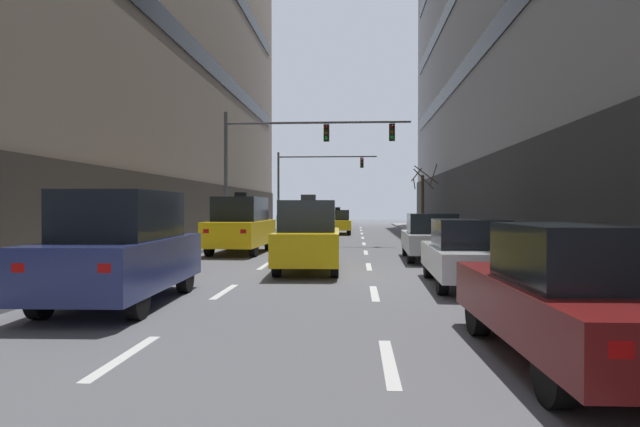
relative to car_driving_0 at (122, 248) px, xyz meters
The scene contains 32 objects.
ground_plane 5.70m from the car_driving_0, 54.72° to the left, with size 120.00×120.00×0.00m, color slate.
sidewalk_left 5.56m from the car_driving_0, 123.29° to the left, with size 2.63×80.00×0.14m, color gray.
sidewalk_right 10.55m from the car_driving_0, 25.76° to the left, with size 2.63×80.00×0.14m, color gray.
lane_stripe_l1_s2 3.94m from the car_driving_0, 65.10° to the right, with size 0.16×2.00×0.01m, color silver.
lane_stripe_l1_s3 2.48m from the car_driving_0, 44.51° to the left, with size 0.16×2.00×0.01m, color silver.
lane_stripe_l1_s4 6.84m from the car_driving_0, 76.36° to the left, with size 0.16×2.00×0.01m, color silver.
lane_stripe_l1_s5 11.73m from the car_driving_0, 82.15° to the left, with size 0.16×2.00×0.01m, color silver.
lane_stripe_l1_s6 16.68m from the car_driving_0, 84.50° to the left, with size 0.16×2.00×0.01m, color silver.
lane_stripe_l1_s7 21.65m from the car_driving_0, 85.77° to the left, with size 0.16×2.00×0.01m, color silver.
lane_stripe_l1_s8 26.64m from the car_driving_0, 86.57° to the left, with size 0.16×2.00×0.01m, color silver.
lane_stripe_l1_s9 31.63m from the car_driving_0, 87.11° to the left, with size 0.16×2.00×0.01m, color silver.
lane_stripe_l1_s10 36.62m from the car_driving_0, 87.50° to the left, with size 0.16×2.00×0.01m, color silver.
lane_stripe_l2_s2 6.05m from the car_driving_0, 35.19° to the right, with size 0.16×2.00×0.01m, color silver.
lane_stripe_l2_s3 5.23m from the car_driving_0, 17.84° to the left, with size 0.16×2.00×0.01m, color silver.
lane_stripe_l2_s4 8.25m from the car_driving_0, 53.44° to the left, with size 0.16×2.00×0.01m, color silver.
lane_stripe_l2_s5 12.60m from the car_driving_0, 67.17° to the left, with size 0.16×2.00×0.01m, color silver.
lane_stripe_l2_s6 17.30m from the car_driving_0, 73.62° to the left, with size 0.16×2.00×0.01m, color silver.
lane_stripe_l2_s7 22.14m from the car_driving_0, 77.28° to the left, with size 0.16×2.00×0.01m, color silver.
lane_stripe_l2_s8 27.03m from the car_driving_0, 79.61° to the left, with size 0.16×2.00×0.01m, color silver.
lane_stripe_l2_s9 31.96m from the car_driving_0, 81.23° to the left, with size 0.16×2.00×0.01m, color silver.
lane_stripe_l2_s10 36.91m from the car_driving_0, 82.42° to the left, with size 0.16×2.00×0.01m, color silver.
car_driving_0 is the anchor object (origin of this frame).
taxi_driving_1 10.93m from the car_driving_0, 90.64° to the left, with size 2.09×4.70×2.44m.
taxi_driving_2 6.15m from the car_driving_0, 59.72° to the left, with size 1.91×4.28×2.21m.
taxi_driving_3 26.03m from the car_driving_0, 82.98° to the left, with size 1.99×4.44×1.82m.
car_driving_4 28.31m from the car_driving_0, 90.23° to the left, with size 1.98×4.52×2.17m.
car_parked_0 7.87m from the car_driving_0, 25.63° to the right, with size 1.99×4.50×1.67m.
car_parked_1 7.60m from the car_driving_0, 20.96° to the left, with size 1.86×4.24×1.58m.
car_parked_2 11.31m from the car_driving_0, 51.14° to the left, with size 1.94×4.40×1.63m.
traffic_signal_0 16.75m from the car_driving_0, 85.96° to the left, with size 9.33×0.35×6.48m.
traffic_signal_1 34.43m from the car_driving_0, 89.26° to the left, with size 8.37×0.35×6.30m.
street_tree_0 29.43m from the car_driving_0, 71.74° to the left, with size 1.82×1.93×4.70m.
Camera 1 is at (1.24, -14.32, 1.87)m, focal length 29.47 mm.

